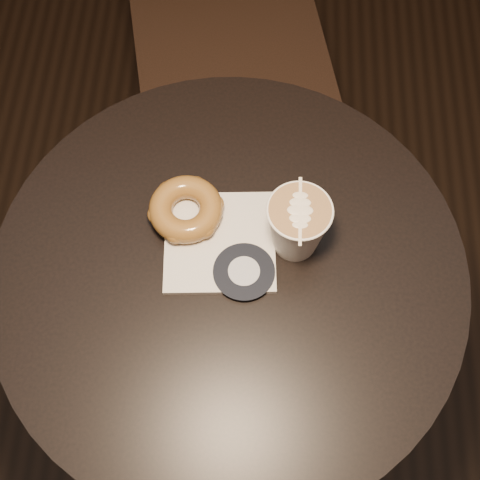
{
  "coord_description": "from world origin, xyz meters",
  "views": [
    {
      "loc": [
        0.03,
        -0.38,
        1.65
      ],
      "look_at": [
        0.01,
        0.03,
        0.79
      ],
      "focal_mm": 50.0,
      "sensor_mm": 36.0,
      "label": 1
    }
  ],
  "objects_px": {
    "pastry_bag": "(220,242)",
    "latte_cup": "(297,227)",
    "cafe_table": "(231,313)",
    "doughnut": "(186,209)"
  },
  "relations": [
    {
      "from": "doughnut",
      "to": "latte_cup",
      "type": "xyz_separation_m",
      "value": [
        0.16,
        -0.03,
        0.03
      ]
    },
    {
      "from": "doughnut",
      "to": "latte_cup",
      "type": "relative_size",
      "value": 1.08
    },
    {
      "from": "latte_cup",
      "to": "cafe_table",
      "type": "bearing_deg",
      "value": -153.81
    },
    {
      "from": "latte_cup",
      "to": "doughnut",
      "type": "bearing_deg",
      "value": 168.05
    },
    {
      "from": "pastry_bag",
      "to": "latte_cup",
      "type": "height_order",
      "value": "latte_cup"
    },
    {
      "from": "cafe_table",
      "to": "pastry_bag",
      "type": "xyz_separation_m",
      "value": [
        -0.02,
        0.04,
        0.2
      ]
    },
    {
      "from": "cafe_table",
      "to": "pastry_bag",
      "type": "relative_size",
      "value": 4.62
    },
    {
      "from": "doughnut",
      "to": "pastry_bag",
      "type": "bearing_deg",
      "value": -38.17
    },
    {
      "from": "pastry_bag",
      "to": "latte_cup",
      "type": "xyz_separation_m",
      "value": [
        0.11,
        0.01,
        0.05
      ]
    },
    {
      "from": "cafe_table",
      "to": "doughnut",
      "type": "bearing_deg",
      "value": 129.63
    }
  ]
}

